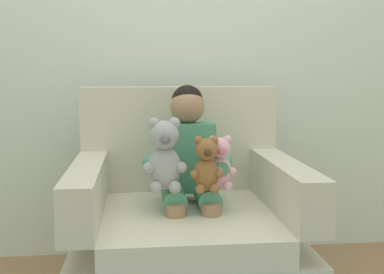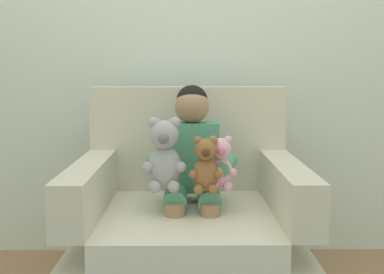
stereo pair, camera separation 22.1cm
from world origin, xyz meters
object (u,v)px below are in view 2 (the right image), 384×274
(armchair, at_px, (188,235))
(plush_grey, at_px, (164,157))
(plush_pink, at_px, (220,165))
(plush_brown, at_px, (205,166))
(seated_child, at_px, (192,162))

(armchair, height_order, plush_grey, armchair)
(plush_pink, xyz_separation_m, plush_brown, (-0.07, -0.05, 0.00))
(armchair, bearing_deg, plush_grey, -132.58)
(armchair, xyz_separation_m, seated_child, (0.02, 0.04, 0.35))
(armchair, distance_m, seated_child, 0.36)
(armchair, relative_size, plush_pink, 4.25)
(plush_brown, relative_size, plush_grey, 0.76)
(plush_pink, bearing_deg, armchair, 164.24)
(seated_child, distance_m, plush_brown, 0.20)
(seated_child, xyz_separation_m, plush_pink, (0.13, -0.14, 0.01))
(armchair, distance_m, plush_brown, 0.41)
(plush_grey, bearing_deg, plush_pink, 7.74)
(seated_child, distance_m, plush_pink, 0.19)
(plush_brown, bearing_deg, plush_pink, 57.52)
(seated_child, bearing_deg, plush_grey, -133.88)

